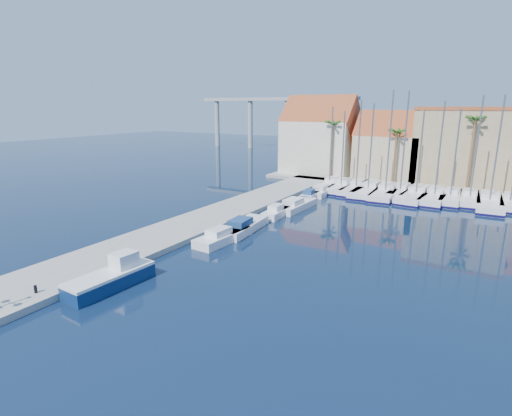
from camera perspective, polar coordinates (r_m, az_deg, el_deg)
The scene contains 31 objects.
ground at distance 28.59m, azimuth -8.45°, elevation -10.72°, with size 260.00×260.00×0.00m, color black.
quay_west at distance 43.72m, azimuth -6.51°, elevation -1.40°, with size 6.00×77.00×0.50m, color gray.
shore_north at distance 69.22m, azimuth 24.83°, elevation 3.20°, with size 54.00×16.00×0.50m, color gray.
bollard at distance 29.44m, azimuth -28.97°, elevation -10.11°, with size 0.20×0.20×0.50m, color black.
fishing_boat at distance 29.36m, azimuth -19.83°, elevation -9.24°, with size 2.41×6.28×2.16m.
motorboat_west_0 at distance 36.68m, azimuth -4.79°, elevation -4.04°, with size 2.44×6.48×1.40m.
motorboat_west_1 at distance 39.59m, azimuth -1.86°, elevation -2.60°, with size 2.95×7.38×1.40m.
motorboat_west_2 at distance 45.08m, azimuth 3.08°, elevation -0.50°, with size 1.93×5.34×1.40m.
motorboat_west_3 at distance 48.18m, azimuth 5.66°, elevation 0.42°, with size 2.56×7.38×1.40m.
motorboat_west_4 at distance 53.66m, azimuth 7.70°, elevation 1.80°, with size 2.11×5.15×1.40m.
motorboat_west_5 at distance 56.92m, azimuth 9.38°, elevation 2.46°, with size 2.44×6.84×1.40m.
motorboat_west_6 at distance 61.73m, azimuth 11.56°, elevation 3.28°, with size 2.95×7.27×1.40m.
sailboat_0 at distance 60.98m, azimuth 10.56°, elevation 3.29°, with size 2.73×8.50×11.98m.
sailboat_1 at distance 60.16m, azimuth 12.18°, elevation 3.03°, with size 3.02×9.58×11.40m.
sailboat_2 at distance 59.36m, azimuth 14.28°, elevation 2.77°, with size 3.10×9.88×12.91m.
sailboat_3 at distance 58.94m, azimuth 15.87°, elevation 2.56°, with size 3.25×11.70×12.42m.
sailboat_4 at distance 57.89m, azimuth 18.10°, elevation 2.21°, with size 3.45×11.28×14.10m.
sailboat_5 at distance 58.73m, azimuth 20.00°, elevation 2.28°, with size 2.51×8.50×13.98m.
sailboat_6 at distance 57.66m, azimuth 22.03°, elevation 1.79°, with size 4.02×11.89×11.60m.
sailboat_7 at distance 57.53m, azimuth 24.23°, elevation 1.57°, with size 3.17×10.87×12.69m.
sailboat_8 at distance 57.71m, azimuth 26.03°, elevation 1.42°, with size 2.68×9.14×11.86m.
sailboat_9 at distance 57.99m, azimuth 28.22°, elevation 1.26°, with size 2.86×8.85×13.33m.
sailboat_10 at distance 57.11m, azimuth 30.35°, elevation 0.77°, with size 3.43×11.26×13.36m.
sailboat_11 at distance 57.80m, azimuth 32.53°, elevation 0.70°, with size 2.34×8.31×14.13m.
building_0 at distance 72.21m, azimuth 9.16°, elevation 9.78°, with size 12.30×9.00×13.50m.
building_1 at distance 68.80m, azimuth 18.52°, elevation 7.98°, with size 10.30×8.00×11.00m.
building_2 at distance 68.23m, azimuth 27.88°, elevation 7.84°, with size 14.20×10.20×11.50m.
palm_0 at distance 65.97m, azimuth 10.89°, elevation 11.51°, with size 2.60×2.60×10.15m.
palm_1 at distance 63.29m, azimuth 19.50°, elevation 10.00°, with size 2.60×2.60×9.15m.
palm_2 at distance 61.98m, azimuth 28.86°, elevation 10.73°, with size 2.60×2.60×11.15m.
viaduct at distance 116.14m, azimuth 2.17°, elevation 13.44°, with size 48.00×2.20×14.45m.
Camera 1 is at (16.65, -19.89, 12.03)m, focal length 28.00 mm.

